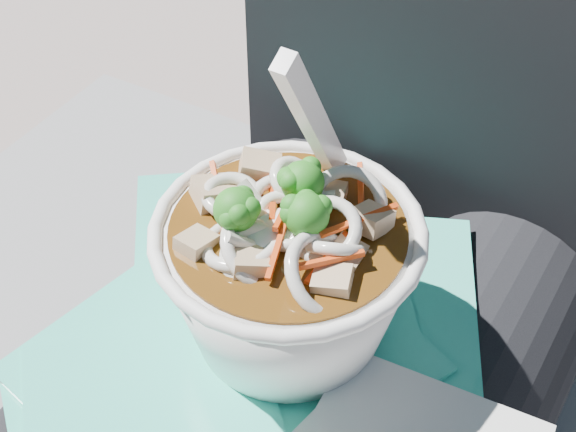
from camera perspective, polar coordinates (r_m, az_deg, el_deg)
The scene contains 3 objects.
person_body at distance 0.63m, azimuth 3.42°, elevation -8.64°, with size 0.34×0.94×1.03m.
plastic_bag at distance 0.54m, azimuth -2.67°, elevation -10.01°, with size 0.35×0.42×0.01m.
udon_bowl at distance 0.50m, azimuth 0.00°, elevation -3.64°, with size 0.17×0.17×0.21m.
Camera 1 is at (0.17, -0.26, 1.07)m, focal length 50.00 mm.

